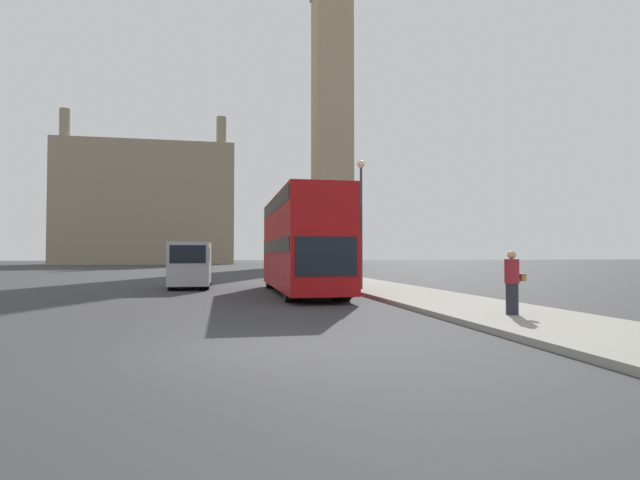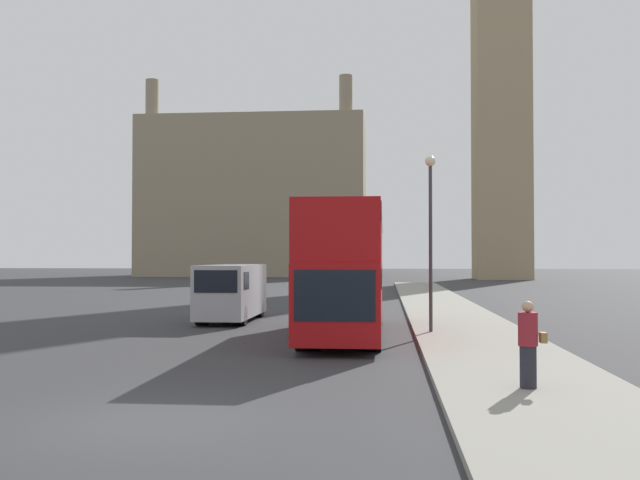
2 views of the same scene
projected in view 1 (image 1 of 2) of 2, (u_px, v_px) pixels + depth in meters
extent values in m
plane|color=#333335|center=(265.00, 350.00, 9.03)|extent=(300.00, 300.00, 0.00)
cube|color=gray|center=(599.00, 334.00, 10.37)|extent=(3.91, 120.00, 0.15)
cube|color=tan|center=(332.00, 129.00, 87.37)|extent=(6.35, 6.35, 47.65)
cube|color=gray|center=(150.00, 206.00, 93.78)|extent=(31.04, 14.71, 21.96)
cylinder|color=gray|center=(65.00, 123.00, 85.50)|extent=(1.77, 1.77, 4.83)
cylinder|color=gray|center=(221.00, 130.00, 90.59)|extent=(1.77, 1.77, 4.83)
cube|color=#A80F11|center=(301.00, 262.00, 22.16)|extent=(2.43, 10.84, 2.24)
cube|color=#A80F11|center=(301.00, 217.00, 22.22)|extent=(2.43, 10.62, 1.77)
cube|color=black|center=(301.00, 246.00, 22.19)|extent=(2.47, 10.41, 0.55)
cube|color=black|center=(301.00, 206.00, 22.24)|extent=(2.47, 10.19, 0.55)
cube|color=black|center=(326.00, 256.00, 16.84)|extent=(2.14, 0.03, 1.35)
cylinder|color=black|center=(294.00, 288.00, 18.25)|extent=(0.68, 1.03, 1.03)
cylinder|color=black|center=(340.00, 287.00, 18.59)|extent=(0.68, 1.03, 1.03)
cylinder|color=black|center=(273.00, 278.00, 25.69)|extent=(0.68, 1.03, 1.03)
cylinder|color=black|center=(306.00, 278.00, 26.03)|extent=(0.68, 1.03, 1.03)
cube|color=#B2B7BC|center=(191.00, 263.00, 26.38)|extent=(1.96, 5.79, 2.14)
cube|color=black|center=(188.00, 254.00, 23.55)|extent=(1.66, 0.02, 0.86)
cube|color=black|center=(189.00, 254.00, 24.55)|extent=(1.99, 1.04, 0.69)
cylinder|color=black|center=(173.00, 282.00, 24.29)|extent=(0.49, 0.78, 0.78)
cylinder|color=black|center=(204.00, 282.00, 24.57)|extent=(0.49, 0.78, 0.78)
cylinder|color=black|center=(180.00, 278.00, 28.15)|extent=(0.49, 0.78, 0.78)
cylinder|color=black|center=(207.00, 278.00, 28.43)|extent=(0.49, 0.78, 0.78)
cylinder|color=#23232D|center=(512.00, 299.00, 13.16)|extent=(0.32, 0.32, 0.82)
cylinder|color=maroon|center=(512.00, 271.00, 13.19)|extent=(0.37, 0.37, 0.65)
sphere|color=tan|center=(512.00, 255.00, 13.20)|extent=(0.22, 0.22, 0.22)
cube|color=olive|center=(522.00, 277.00, 13.24)|extent=(0.12, 0.24, 0.20)
cylinder|color=#38383D|center=(361.00, 228.00, 23.14)|extent=(0.12, 0.12, 5.63)
sphere|color=beige|center=(361.00, 164.00, 23.23)|extent=(0.36, 0.36, 0.36)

